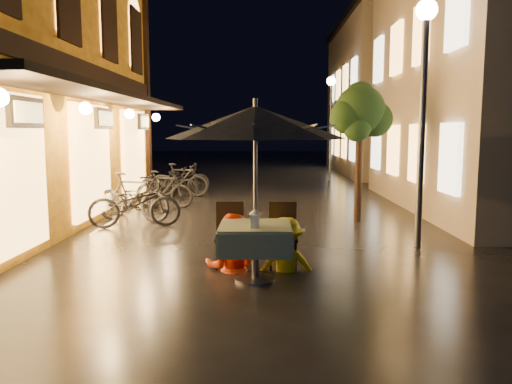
{
  "coord_description": "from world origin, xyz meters",
  "views": [
    {
      "loc": [
        0.29,
        -6.69,
        2.03
      ],
      "look_at": [
        0.16,
        0.53,
        1.15
      ],
      "focal_mm": 35.0,
      "sensor_mm": 36.0,
      "label": 1
    }
  ],
  "objects_px": {
    "table_lantern": "(255,217)",
    "person_orange": "(231,215)",
    "patio_umbrella": "(255,122)",
    "person_yellow": "(286,219)",
    "streetlamp_near": "(424,79)",
    "cafe_table": "(255,239)",
    "bicycle_0": "(135,204)"
  },
  "relations": [
    {
      "from": "table_lantern",
      "to": "patio_umbrella",
      "type": "bearing_deg",
      "value": 90.0
    },
    {
      "from": "table_lantern",
      "to": "person_orange",
      "type": "relative_size",
      "value": 0.15
    },
    {
      "from": "table_lantern",
      "to": "person_yellow",
      "type": "xyz_separation_m",
      "value": [
        0.44,
        0.77,
        -0.16
      ]
    },
    {
      "from": "streetlamp_near",
      "to": "person_orange",
      "type": "distance_m",
      "value": 4.11
    },
    {
      "from": "table_lantern",
      "to": "person_orange",
      "type": "xyz_separation_m",
      "value": [
        -0.37,
        0.8,
        -0.1
      ]
    },
    {
      "from": "streetlamp_near",
      "to": "patio_umbrella",
      "type": "distance_m",
      "value": 3.59
    },
    {
      "from": "person_orange",
      "to": "person_yellow",
      "type": "relative_size",
      "value": 1.08
    },
    {
      "from": "patio_umbrella",
      "to": "cafe_table",
      "type": "bearing_deg",
      "value": -77.47
    },
    {
      "from": "patio_umbrella",
      "to": "table_lantern",
      "type": "distance_m",
      "value": 1.25
    },
    {
      "from": "streetlamp_near",
      "to": "table_lantern",
      "type": "bearing_deg",
      "value": -141.21
    },
    {
      "from": "cafe_table",
      "to": "patio_umbrella",
      "type": "bearing_deg",
      "value": 102.53
    },
    {
      "from": "table_lantern",
      "to": "bicycle_0",
      "type": "bearing_deg",
      "value": 123.43
    },
    {
      "from": "person_orange",
      "to": "cafe_table",
      "type": "bearing_deg",
      "value": 123.35
    },
    {
      "from": "patio_umbrella",
      "to": "bicycle_0",
      "type": "xyz_separation_m",
      "value": [
        -2.62,
        3.76,
        -1.64
      ]
    },
    {
      "from": "person_orange",
      "to": "person_yellow",
      "type": "distance_m",
      "value": 0.81
    },
    {
      "from": "table_lantern",
      "to": "bicycle_0",
      "type": "relative_size",
      "value": 0.13
    },
    {
      "from": "cafe_table",
      "to": "patio_umbrella",
      "type": "distance_m",
      "value": 1.56
    },
    {
      "from": "streetlamp_near",
      "to": "person_orange",
      "type": "height_order",
      "value": "streetlamp_near"
    },
    {
      "from": "streetlamp_near",
      "to": "table_lantern",
      "type": "height_order",
      "value": "streetlamp_near"
    },
    {
      "from": "cafe_table",
      "to": "patio_umbrella",
      "type": "height_order",
      "value": "patio_umbrella"
    },
    {
      "from": "table_lantern",
      "to": "person_orange",
      "type": "bearing_deg",
      "value": 114.68
    },
    {
      "from": "person_yellow",
      "to": "streetlamp_near",
      "type": "bearing_deg",
      "value": -150.75
    },
    {
      "from": "cafe_table",
      "to": "person_yellow",
      "type": "height_order",
      "value": "person_yellow"
    },
    {
      "from": "streetlamp_near",
      "to": "person_orange",
      "type": "xyz_separation_m",
      "value": [
        -3.2,
        -1.48,
        -2.1
      ]
    },
    {
      "from": "patio_umbrella",
      "to": "person_orange",
      "type": "height_order",
      "value": "patio_umbrella"
    },
    {
      "from": "cafe_table",
      "to": "bicycle_0",
      "type": "relative_size",
      "value": 0.52
    },
    {
      "from": "cafe_table",
      "to": "person_yellow",
      "type": "relative_size",
      "value": 0.65
    },
    {
      "from": "cafe_table",
      "to": "person_orange",
      "type": "xyz_separation_m",
      "value": [
        -0.37,
        0.58,
        0.23
      ]
    },
    {
      "from": "table_lantern",
      "to": "person_orange",
      "type": "height_order",
      "value": "person_orange"
    },
    {
      "from": "patio_umbrella",
      "to": "bicycle_0",
      "type": "height_order",
      "value": "patio_umbrella"
    },
    {
      "from": "bicycle_0",
      "to": "table_lantern",
      "type": "bearing_deg",
      "value": -160.61
    },
    {
      "from": "cafe_table",
      "to": "bicycle_0",
      "type": "height_order",
      "value": "bicycle_0"
    }
  ]
}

